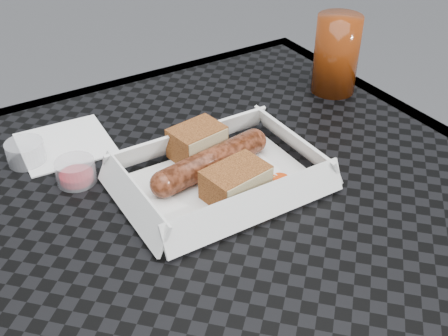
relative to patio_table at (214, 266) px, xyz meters
name	(u,v)px	position (x,y,z in m)	size (l,w,h in m)	color
patio_table	(214,266)	(0.00, 0.00, 0.00)	(0.80, 0.80, 0.74)	black
food_tray	(220,182)	(0.04, 0.06, 0.08)	(0.22, 0.15, 0.00)	white
bratwurst	(211,161)	(0.04, 0.08, 0.10)	(0.18, 0.06, 0.03)	maroon
bread_near	(197,142)	(0.05, 0.12, 0.10)	(0.07, 0.05, 0.04)	brown
bread_far	(236,182)	(0.04, 0.02, 0.10)	(0.08, 0.05, 0.04)	brown
veg_garnish	(269,183)	(0.09, 0.02, 0.08)	(0.03, 0.03, 0.00)	#EB400A
napkin	(65,144)	(-0.09, 0.25, 0.08)	(0.12, 0.12, 0.00)	white
condiment_cup_sauce	(76,171)	(-0.11, 0.15, 0.09)	(0.05, 0.05, 0.03)	maroon
condiment_cup_empty	(26,152)	(-0.15, 0.23, 0.09)	(0.05, 0.05, 0.03)	silver
drink_glass	(336,55)	(0.33, 0.18, 0.14)	(0.07, 0.07, 0.12)	#622308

